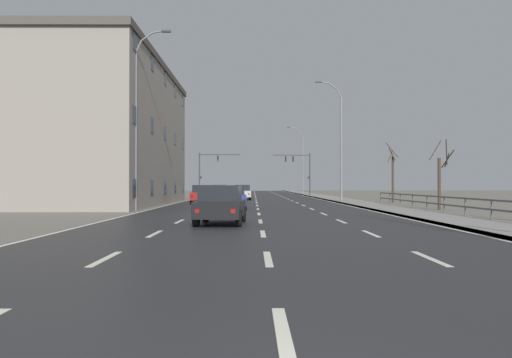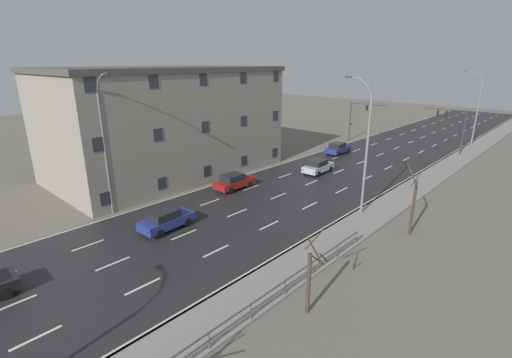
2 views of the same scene
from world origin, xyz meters
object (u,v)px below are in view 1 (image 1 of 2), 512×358
at_px(street_lamp_left_bank, 137,121).
at_px(car_far_left, 232,197).
at_px(street_lamp_midground, 340,143).
at_px(traffic_signal_right, 301,166).
at_px(car_mid_centre, 220,191).
at_px(traffic_signal_left, 207,167).
at_px(car_distant, 203,194).
at_px(street_lamp_distant, 302,161).
at_px(brick_building, 85,134).
at_px(car_far_right, 242,192).
at_px(car_near_left, 221,205).

distance_m(street_lamp_left_bank, car_far_left, 7.56).
xyz_separation_m(street_lamp_midground, traffic_signal_right, (-0.90, 27.22, -1.14)).
bearing_deg(street_lamp_midground, car_far_left, -126.27).
bearing_deg(car_mid_centre, traffic_signal_left, 102.59).
height_order(traffic_signal_left, car_distant, traffic_signal_left).
bearing_deg(street_lamp_distant, brick_building, -119.71).
xyz_separation_m(street_lamp_left_bank, traffic_signal_right, (14.03, 40.94, -1.31)).
distance_m(street_lamp_left_bank, car_distant, 12.25).
distance_m(street_lamp_left_bank, car_far_right, 22.39).
distance_m(traffic_signal_left, car_near_left, 50.59).
xyz_separation_m(traffic_signal_right, car_near_left, (-8.17, -51.57, -3.42)).
distance_m(street_lamp_midground, car_mid_centre, 20.92).
height_order(car_distant, brick_building, brick_building).
bearing_deg(brick_building, traffic_signal_right, 56.04).
distance_m(street_lamp_midground, street_lamp_distant, 34.30).
relative_size(traffic_signal_left, car_distant, 1.48).
xyz_separation_m(street_lamp_left_bank, car_distant, (3.00, 10.90, -4.72)).
height_order(traffic_signal_left, car_far_right, traffic_signal_left).
bearing_deg(car_far_right, street_lamp_distant, 70.11).
bearing_deg(car_far_right, traffic_signal_left, 104.39).
bearing_deg(car_mid_centre, brick_building, -117.67).
xyz_separation_m(street_lamp_midground, car_far_left, (-9.16, -12.48, -4.56)).
bearing_deg(traffic_signal_right, street_lamp_midground, -88.10).
distance_m(traffic_signal_right, car_far_right, 21.71).
bearing_deg(car_mid_centre, street_lamp_left_bank, -97.61).
bearing_deg(traffic_signal_right, car_mid_centre, -135.94).
relative_size(traffic_signal_left, brick_building, 0.25).
xyz_separation_m(car_mid_centre, brick_building, (-9.77, -20.18, 4.92)).
distance_m(traffic_signal_left, car_distant, 28.96).
height_order(street_lamp_midground, brick_building, brick_building).
height_order(street_lamp_distant, car_far_left, street_lamp_distant).
bearing_deg(car_far_left, traffic_signal_right, 75.19).
height_order(street_lamp_left_bank, traffic_signal_left, street_lamp_left_bank).
bearing_deg(street_lamp_left_bank, street_lamp_midground, 42.57).
distance_m(car_mid_centre, car_distant, 19.43).
bearing_deg(brick_building, traffic_signal_left, 75.90).
bearing_deg(traffic_signal_left, car_mid_centre, -75.58).
height_order(traffic_signal_right, traffic_signal_left, traffic_signal_right).
bearing_deg(car_far_left, car_far_right, 86.20).
height_order(traffic_signal_left, car_far_left, traffic_signal_left).
relative_size(street_lamp_midground, car_far_left, 2.61).
bearing_deg(street_lamp_distant, car_far_left, -101.04).
distance_m(street_lamp_distant, street_lamp_left_bank, 50.28).
xyz_separation_m(car_far_left, car_mid_centre, (-2.71, 29.09, 0.00)).
distance_m(traffic_signal_right, brick_building, 37.15).
xyz_separation_m(car_far_right, car_distant, (-3.03, -10.14, 0.00)).
xyz_separation_m(street_lamp_left_bank, car_far_left, (5.78, 1.24, -4.72)).
bearing_deg(car_near_left, car_mid_centre, 96.52).
bearing_deg(street_lamp_midground, car_distant, -166.71).
height_order(car_near_left, car_distant, same).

